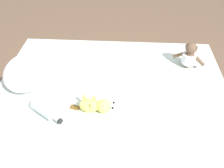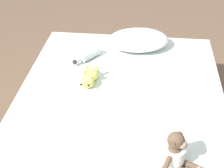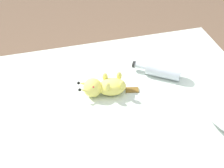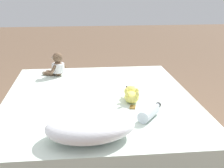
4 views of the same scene
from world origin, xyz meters
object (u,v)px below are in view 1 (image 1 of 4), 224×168
at_px(plush_monkey, 190,56).
at_px(plush_yellow_creature, 95,105).
at_px(bed, 112,110).
at_px(glass_bottle, 44,110).
at_px(pillow, 27,71).

height_order(plush_monkey, plush_yellow_creature, plush_monkey).
bearing_deg(bed, glass_bottle, 124.24).
bearing_deg(bed, plush_monkey, -60.74).
distance_m(bed, pillow, 0.78).
bearing_deg(plush_yellow_creature, glass_bottle, 100.37).
distance_m(plush_monkey, plush_yellow_creature, 0.98).
relative_size(bed, glass_bottle, 7.33).
distance_m(pillow, plush_yellow_creature, 0.69).
relative_size(plush_yellow_creature, glass_bottle, 1.27).
height_order(pillow, glass_bottle, pillow).
xyz_separation_m(plush_monkey, plush_yellow_creature, (-0.61, 0.76, -0.05)).
xyz_separation_m(plush_yellow_creature, glass_bottle, (-0.06, 0.35, -0.01)).
height_order(bed, pillow, pillow).
relative_size(pillow, glass_bottle, 2.27).
relative_size(pillow, plush_monkey, 2.20).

